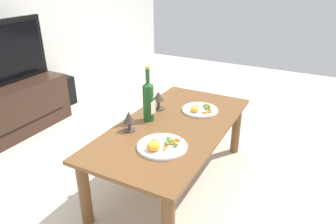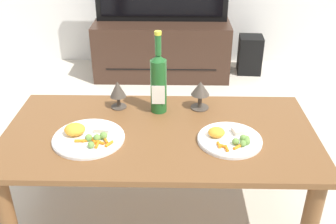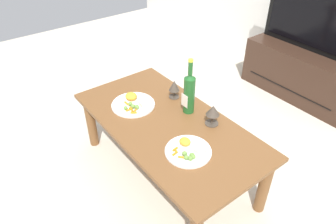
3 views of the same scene
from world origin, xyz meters
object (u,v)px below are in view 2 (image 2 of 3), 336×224
object	(u,v)px
tv_stand	(162,48)
goblet_left	(118,90)
goblet_right	(200,90)
dinner_plate_right	(229,139)
dining_table	(160,146)
floor_speaker	(250,55)
dinner_plate_left	(88,137)
wine_bottle	(159,81)

from	to	relation	value
tv_stand	goblet_left	distance (m)	1.53
goblet_right	dinner_plate_right	world-z (taller)	goblet_right
goblet_left	goblet_right	distance (m)	0.39
tv_stand	dining_table	bearing A→B (deg)	-88.39
dining_table	floor_speaker	bearing A→B (deg)	68.14
goblet_right	dinner_plate_right	distance (m)	0.32
floor_speaker	dinner_plate_left	world-z (taller)	dinner_plate_left
goblet_left	goblet_right	xyz separation A→B (m)	(0.39, -0.00, 0.01)
dinner_plate_right	wine_bottle	bearing A→B (deg)	139.42
tv_stand	dinner_plate_left	bearing A→B (deg)	-97.96
wine_bottle	dinner_plate_left	world-z (taller)	wine_bottle
dining_table	tv_stand	size ratio (longest dim) A/B	1.22
goblet_left	dinner_plate_right	distance (m)	0.58
dining_table	wine_bottle	bearing A→B (deg)	93.19
dining_table	goblet_left	world-z (taller)	goblet_left
floor_speaker	goblet_left	size ratio (longest dim) A/B	2.35
floor_speaker	goblet_right	size ratio (longest dim) A/B	2.30
goblet_right	dinner_plate_left	distance (m)	0.56
tv_stand	wine_bottle	world-z (taller)	wine_bottle
dining_table	wine_bottle	world-z (taller)	wine_bottle
dining_table	goblet_left	distance (m)	0.34
dining_table	goblet_right	size ratio (longest dim) A/B	9.69
dining_table	goblet_left	xyz separation A→B (m)	(-0.20, 0.22, 0.16)
goblet_right	dinner_plate_right	size ratio (longest dim) A/B	0.52
tv_stand	dinner_plate_left	world-z (taller)	dinner_plate_left
dining_table	dinner_plate_right	bearing A→B (deg)	-13.88
tv_stand	goblet_left	world-z (taller)	goblet_left
tv_stand	dinner_plate_left	xyz separation A→B (m)	(-0.25, -1.77, 0.24)
dinner_plate_left	dinner_plate_right	bearing A→B (deg)	-0.20
tv_stand	goblet_right	size ratio (longest dim) A/B	7.93
dinner_plate_right	goblet_right	bearing A→B (deg)	110.57
floor_speaker	wine_bottle	bearing A→B (deg)	-111.02
wine_bottle	dinner_plate_right	size ratio (longest dim) A/B	1.44
floor_speaker	dinner_plate_right	size ratio (longest dim) A/B	1.19
dinner_plate_right	tv_stand	bearing A→B (deg)	100.79
wine_bottle	goblet_right	xyz separation A→B (m)	(0.19, 0.03, -0.06)
wine_bottle	dinner_plate_right	bearing A→B (deg)	-40.58
goblet_left	goblet_right	size ratio (longest dim) A/B	0.98
wine_bottle	dinner_plate_right	distance (m)	0.42
floor_speaker	dining_table	bearing A→B (deg)	-108.37
floor_speaker	wine_bottle	xyz separation A→B (m)	(-0.71, -1.56, 0.45)
tv_stand	goblet_right	world-z (taller)	goblet_right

